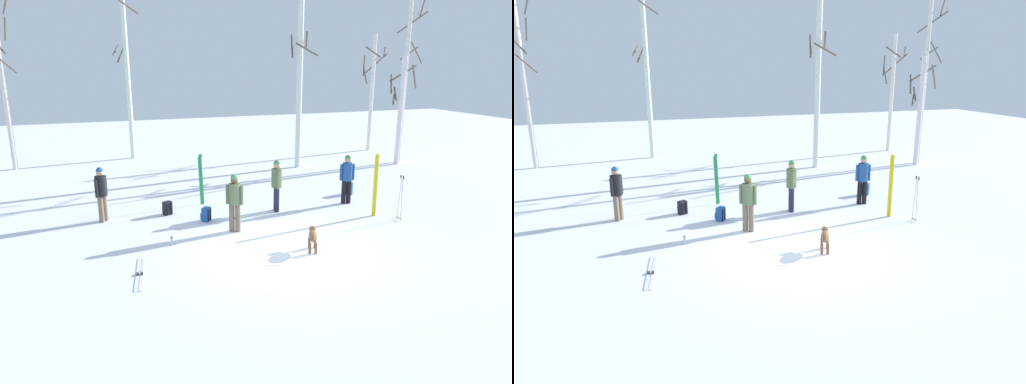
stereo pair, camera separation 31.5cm
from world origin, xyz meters
TOP-DOWN VIEW (x-y plane):
  - ground_plane at (0.00, 0.00)m, footprint 60.00×60.00m
  - person_0 at (-0.77, 1.82)m, footprint 0.46×0.34m
  - person_1 at (-4.33, 4.04)m, footprint 0.37×0.42m
  - person_2 at (1.09, 3.18)m, footprint 0.34×0.51m
  - person_3 at (3.70, 3.17)m, footprint 0.51×0.34m
  - dog at (0.73, -0.20)m, footprint 0.45×0.84m
  - ski_pair_planted_0 at (-1.07, 4.75)m, footprint 0.18×0.03m
  - ski_pair_planted_1 at (3.84, 1.68)m, footprint 0.10×0.12m
  - ski_pair_lying_0 at (-3.69, -0.12)m, footprint 0.44×1.78m
  - ski_poles_0 at (4.34, 1.03)m, footprint 0.07×0.22m
  - backpack_0 at (4.40, 4.14)m, footprint 0.35×0.34m
  - backpack_1 at (-1.34, 2.99)m, footprint 0.34×0.34m
  - backpack_2 at (-2.37, 4.02)m, footprint 0.32×0.34m
  - water_bottle_0 at (-2.69, 1.39)m, footprint 0.06×0.06m
  - birch_tree_0 at (-7.88, 12.94)m, footprint 1.32×1.35m
  - birch_tree_1 at (-2.53, 13.78)m, footprint 1.39×1.38m
  - birch_tree_2 at (4.55, 9.02)m, footprint 1.16×1.18m
  - birch_tree_3 at (9.32, 8.02)m, footprint 1.58×1.58m
  - birch_tree_4 at (9.75, 8.38)m, footprint 1.29×1.73m
  - birch_tree_5 at (10.13, 11.70)m, footprint 1.55×1.56m

SIDE VIEW (x-z plane):
  - ground_plane at x=0.00m, z-range 0.00..0.00m
  - ski_pair_lying_0 at x=-3.69m, z-range -0.01..0.03m
  - water_bottle_0 at x=-2.69m, z-range -0.01..0.24m
  - backpack_0 at x=4.40m, z-range -0.01..0.43m
  - backpack_1 at x=-1.34m, z-range -0.01..0.43m
  - backpack_2 at x=-2.37m, z-range -0.01..0.43m
  - dog at x=0.73m, z-range 0.10..0.67m
  - ski_poles_0 at x=4.34m, z-range 0.05..1.48m
  - ski_pair_planted_0 at x=-1.07m, z-range -0.01..1.76m
  - person_0 at x=-0.77m, z-range 0.12..1.84m
  - person_1 at x=-4.33m, z-range 0.12..1.84m
  - person_2 at x=1.09m, z-range 0.12..1.84m
  - person_3 at x=3.70m, z-range 0.12..1.84m
  - ski_pair_planted_1 at x=3.84m, z-range -0.01..2.01m
  - birch_tree_3 at x=9.32m, z-range 0.16..5.19m
  - birch_tree_5 at x=10.13m, z-range 0.18..6.39m
  - birch_tree_2 at x=4.55m, z-range 0.09..7.53m
  - birch_tree_1 at x=-2.53m, z-range 0.11..7.69m
  - birch_tree_0 at x=-7.88m, z-range 0.17..7.70m
  - birch_tree_4 at x=9.75m, z-range 0.01..7.99m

